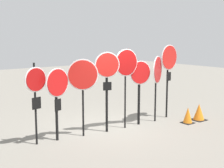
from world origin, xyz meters
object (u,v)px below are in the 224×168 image
at_px(stop_sign_0, 36,87).
at_px(stop_sign_7, 169,64).
at_px(stop_sign_1, 57,90).
at_px(stop_sign_6, 157,73).
at_px(stop_sign_4, 126,67).
at_px(stop_sign_3, 107,76).
at_px(traffic_cone_0, 188,115).
at_px(stop_sign_5, 140,80).
at_px(traffic_cone_1, 199,112).
at_px(stop_sign_2, 83,79).

distance_m(stop_sign_0, stop_sign_7, 4.94).
distance_m(stop_sign_1, stop_sign_6, 3.64).
xyz_separation_m(stop_sign_0, stop_sign_4, (2.87, -0.23, 0.38)).
height_order(stop_sign_1, stop_sign_4, stop_sign_4).
xyz_separation_m(stop_sign_1, stop_sign_3, (1.56, -0.17, 0.30)).
relative_size(stop_sign_3, stop_sign_7, 0.94).
relative_size(stop_sign_1, traffic_cone_0, 3.79).
bearing_deg(stop_sign_1, stop_sign_4, -20.46).
relative_size(stop_sign_4, traffic_cone_0, 4.67).
distance_m(stop_sign_3, stop_sign_5, 1.34).
distance_m(stop_sign_6, traffic_cone_1, 2.04).
relative_size(stop_sign_7, traffic_cone_1, 4.52).
bearing_deg(stop_sign_6, traffic_cone_1, -60.17).
xyz_separation_m(stop_sign_1, traffic_cone_1, (4.92, -0.96, -1.15)).
height_order(stop_sign_0, traffic_cone_0, stop_sign_0).
bearing_deg(stop_sign_5, stop_sign_1, -173.33).
distance_m(stop_sign_5, stop_sign_6, 0.77).
bearing_deg(stop_sign_2, stop_sign_5, 24.54).
xyz_separation_m(stop_sign_4, stop_sign_7, (2.05, 0.14, -0.00)).
relative_size(stop_sign_3, stop_sign_4, 0.97).
bearing_deg(traffic_cone_0, stop_sign_6, 130.57).
relative_size(stop_sign_4, traffic_cone_1, 4.36).
distance_m(stop_sign_3, stop_sign_7, 2.77).
xyz_separation_m(stop_sign_3, traffic_cone_1, (3.36, -0.79, -1.45)).
distance_m(traffic_cone_0, traffic_cone_1, 0.62).
distance_m(stop_sign_1, stop_sign_3, 1.60).
bearing_deg(stop_sign_2, stop_sign_6, 24.13).
height_order(stop_sign_0, stop_sign_3, stop_sign_3).
relative_size(stop_sign_3, traffic_cone_0, 4.53).
height_order(stop_sign_6, traffic_cone_1, stop_sign_6).
relative_size(stop_sign_1, stop_sign_6, 0.91).
bearing_deg(stop_sign_3, stop_sign_1, -167.47).
height_order(stop_sign_4, traffic_cone_0, stop_sign_4).
bearing_deg(stop_sign_2, traffic_cone_0, 11.95).
relative_size(stop_sign_5, traffic_cone_0, 3.94).
bearing_deg(stop_sign_5, stop_sign_6, 6.90).
bearing_deg(stop_sign_4, traffic_cone_1, -14.28).
bearing_deg(stop_sign_3, stop_sign_5, 19.63).
height_order(stop_sign_2, traffic_cone_1, stop_sign_2).
relative_size(stop_sign_2, stop_sign_6, 1.01).
distance_m(stop_sign_0, stop_sign_4, 2.90).
xyz_separation_m(stop_sign_6, traffic_cone_0, (0.68, -0.79, -1.40)).
distance_m(stop_sign_5, traffic_cone_1, 2.51).
bearing_deg(stop_sign_7, traffic_cone_1, -64.25).
bearing_deg(stop_sign_0, stop_sign_2, -18.61).
bearing_deg(stop_sign_4, stop_sign_3, 179.56).
relative_size(stop_sign_0, stop_sign_6, 0.98).
relative_size(stop_sign_0, traffic_cone_1, 3.83).
xyz_separation_m(stop_sign_5, stop_sign_6, (0.75, -0.04, 0.18)).
bearing_deg(stop_sign_7, stop_sign_0, 171.19).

